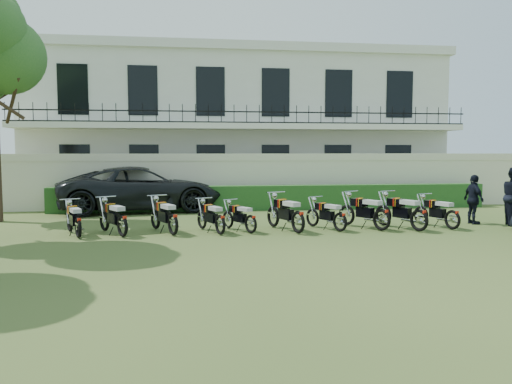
% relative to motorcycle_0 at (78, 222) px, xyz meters
% --- Properties ---
extents(ground, '(100.00, 100.00, 0.00)m').
position_rel_motorcycle_0_xyz_m(ground, '(5.54, -1.15, -0.46)').
color(ground, '#33491D').
rests_on(ground, ground).
extents(perimeter_wall, '(30.00, 0.35, 2.30)m').
position_rel_motorcycle_0_xyz_m(perimeter_wall, '(5.54, 6.85, 0.71)').
color(perimeter_wall, beige).
rests_on(perimeter_wall, ground).
extents(hedge, '(18.00, 0.60, 1.00)m').
position_rel_motorcycle_0_xyz_m(hedge, '(6.54, 6.05, 0.04)').
color(hedge, '#19471B').
rests_on(hedge, ground).
extents(building, '(20.40, 9.60, 7.40)m').
position_rel_motorcycle_0_xyz_m(building, '(5.54, 12.81, 3.25)').
color(building, white).
rests_on(building, ground).
extents(motorcycle_0, '(0.86, 1.73, 1.00)m').
position_rel_motorcycle_0_xyz_m(motorcycle_0, '(0.00, 0.00, 0.00)').
color(motorcycle_0, black).
rests_on(motorcycle_0, ground).
extents(motorcycle_1, '(1.06, 1.73, 1.06)m').
position_rel_motorcycle_0_xyz_m(motorcycle_1, '(1.19, 0.01, 0.03)').
color(motorcycle_1, black).
rests_on(motorcycle_1, ground).
extents(motorcycle_2, '(0.96, 1.82, 1.07)m').
position_rel_motorcycle_0_xyz_m(motorcycle_2, '(2.57, 0.11, 0.03)').
color(motorcycle_2, black).
rests_on(motorcycle_2, ground).
extents(motorcycle_3, '(0.85, 1.69, 0.98)m').
position_rel_motorcycle_0_xyz_m(motorcycle_3, '(3.91, 0.05, -0.01)').
color(motorcycle_3, black).
rests_on(motorcycle_3, ground).
extents(motorcycle_4, '(0.94, 1.50, 0.93)m').
position_rel_motorcycle_0_xyz_m(motorcycle_4, '(4.81, 0.18, -0.04)').
color(motorcycle_4, black).
rests_on(motorcycle_4, ground).
extents(motorcycle_5, '(0.92, 1.97, 1.13)m').
position_rel_motorcycle_0_xyz_m(motorcycle_5, '(6.16, -0.05, 0.06)').
color(motorcycle_5, black).
rests_on(motorcycle_5, ground).
extents(motorcycle_6, '(0.93, 1.63, 0.98)m').
position_rel_motorcycle_0_xyz_m(motorcycle_6, '(7.48, 0.14, -0.01)').
color(motorcycle_6, black).
rests_on(motorcycle_6, ground).
extents(motorcycle_7, '(1.10, 1.84, 1.12)m').
position_rel_motorcycle_0_xyz_m(motorcycle_7, '(8.77, 0.12, 0.06)').
color(motorcycle_7, black).
rests_on(motorcycle_7, ground).
extents(motorcycle_8, '(1.02, 1.93, 1.14)m').
position_rel_motorcycle_0_xyz_m(motorcycle_8, '(9.82, -0.17, 0.06)').
color(motorcycle_8, black).
rests_on(motorcycle_8, ground).
extents(motorcycle_9, '(0.80, 1.80, 1.02)m').
position_rel_motorcycle_0_xyz_m(motorcycle_9, '(11.01, 0.05, 0.01)').
color(motorcycle_9, black).
rests_on(motorcycle_9, ground).
extents(suv, '(6.84, 3.98, 1.79)m').
position_rel_motorcycle_0_xyz_m(suv, '(1.15, 6.28, 0.43)').
color(suv, black).
rests_on(suv, ground).
extents(officer_5, '(0.44, 0.98, 1.64)m').
position_rel_motorcycle_0_xyz_m(officer_5, '(12.36, 1.17, 0.36)').
color(officer_5, black).
rests_on(officer_5, ground).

